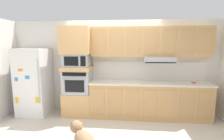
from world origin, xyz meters
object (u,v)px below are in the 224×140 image
at_px(refrigerator, 34,82).
at_px(built_in_oven, 78,81).
at_px(screwdriver, 194,83).
at_px(dog, 83,139).
at_px(microwave, 77,60).

distance_m(refrigerator, built_in_oven, 1.17).
xyz_separation_m(refrigerator, screwdriver, (4.10, 0.04, 0.05)).
xyz_separation_m(screwdriver, dog, (-2.28, -1.91, -0.49)).
relative_size(refrigerator, microwave, 2.73).
xyz_separation_m(refrigerator, microwave, (1.17, 0.07, 0.58)).
relative_size(microwave, screwdriver, 3.92).
bearing_deg(dog, microwave, -18.44).
bearing_deg(dog, refrigerator, 7.40).
bearing_deg(built_in_oven, dog, -71.59).
height_order(refrigerator, dog, refrigerator).
distance_m(built_in_oven, screwdriver, 2.93).
xyz_separation_m(microwave, screwdriver, (2.93, -0.02, -0.53)).
relative_size(built_in_oven, screwdriver, 4.26).
relative_size(built_in_oven, microwave, 1.09).
bearing_deg(screwdriver, refrigerator, -179.40).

